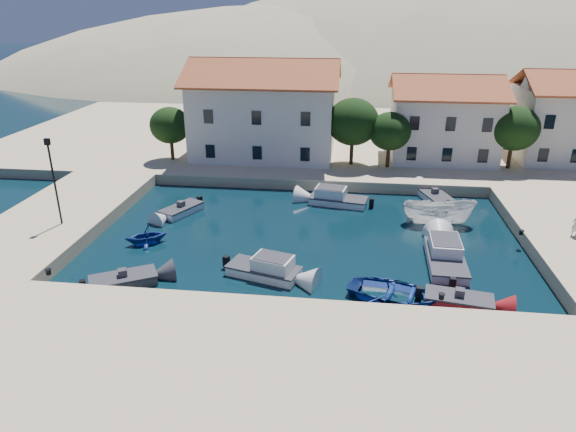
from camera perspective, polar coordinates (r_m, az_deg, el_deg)
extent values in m
plane|color=black|center=(28.40, 0.30, -10.73)|extent=(400.00, 400.00, 0.00)
cube|color=beige|center=(23.32, -1.50, -17.71)|extent=(52.00, 12.00, 1.00)
cube|color=beige|center=(42.77, -24.16, -0.23)|extent=(8.00, 20.00, 1.00)
cube|color=beige|center=(63.44, 6.17, 8.55)|extent=(80.00, 36.00, 1.00)
ellipsoid|color=tan|center=(138.86, 1.48, 7.54)|extent=(198.00, 126.00, 72.00)
ellipsoid|color=tan|center=(162.13, 18.33, 6.76)|extent=(220.00, 176.00, 99.00)
cube|color=silver|center=(53.46, -2.64, 10.73)|extent=(14.00, 9.00, 7.50)
pyramid|color=#974A22|center=(52.70, -2.73, 15.90)|extent=(14.70, 9.45, 2.20)
cube|color=silver|center=(54.62, 16.81, 9.53)|extent=(10.00, 8.00, 6.50)
pyramid|color=#974A22|center=(53.91, 17.30, 13.82)|extent=(10.50, 8.40, 1.80)
cube|color=silver|center=(58.74, 28.41, 8.91)|extent=(9.00, 8.00, 7.00)
pyramid|color=#974A22|center=(58.07, 29.21, 13.10)|extent=(9.45, 8.40, 1.80)
cylinder|color=#382314|center=(53.44, -12.77, 7.45)|extent=(0.36, 0.36, 2.50)
ellipsoid|color=black|center=(52.93, -12.98, 9.80)|extent=(4.00, 4.00, 3.60)
cylinder|color=#382314|center=(50.83, 7.08, 7.36)|extent=(0.36, 0.36, 3.00)
ellipsoid|color=black|center=(50.21, 7.23, 10.34)|extent=(5.00, 5.00, 4.50)
cylinder|color=#382314|center=(50.55, 11.06, 6.74)|extent=(0.36, 0.36, 2.50)
ellipsoid|color=black|center=(50.01, 11.25, 9.22)|extent=(4.00, 4.00, 3.60)
cylinder|color=#382314|center=(53.56, 23.43, 6.32)|extent=(0.36, 0.36, 2.75)
ellipsoid|color=black|center=(53.01, 23.84, 8.88)|extent=(4.60, 4.60, 4.14)
cylinder|color=black|center=(39.28, -24.49, 3.27)|extent=(0.14, 0.14, 6.00)
cube|color=black|center=(38.51, -25.20, 7.48)|extent=(0.35, 0.25, 0.45)
cylinder|color=black|center=(33.07, -25.08, -5.67)|extent=(0.36, 0.36, 0.30)
cylinder|color=black|center=(28.83, 16.69, -8.57)|extent=(0.36, 0.36, 0.30)
cylinder|color=black|center=(38.48, 24.50, -1.68)|extent=(0.36, 0.36, 0.30)
cube|color=#39383D|center=(32.41, -17.80, -6.91)|extent=(4.12, 3.33, 0.90)
cube|color=#39383D|center=(32.25, -17.86, -6.39)|extent=(4.21, 3.41, 0.10)
cube|color=#39383D|center=(32.15, -17.91, -6.05)|extent=(0.68, 0.68, 0.50)
cube|color=white|center=(31.92, -2.71, -6.22)|extent=(4.76, 3.05, 0.90)
cube|color=#39383D|center=(31.76, -2.72, -5.70)|extent=(4.87, 3.12, 0.10)
cube|color=white|center=(31.59, -2.73, -5.11)|extent=(2.69, 2.20, 0.90)
imported|color=navy|center=(30.20, 11.79, -9.06)|extent=(6.20, 5.12, 1.11)
cube|color=maroon|center=(30.44, 18.42, -9.01)|extent=(3.82, 2.21, 0.90)
cube|color=#39383D|center=(30.28, 18.50, -8.47)|extent=(3.91, 2.26, 0.10)
cube|color=#39383D|center=(30.17, 18.55, -8.11)|extent=(0.58, 0.58, 0.50)
cube|color=white|center=(34.75, 17.07, -4.75)|extent=(2.44, 5.60, 0.90)
cube|color=#39383D|center=(34.61, 17.13, -4.26)|extent=(2.49, 5.73, 0.10)
cube|color=white|center=(34.45, 17.20, -3.71)|extent=(2.01, 2.99, 0.90)
imported|color=white|center=(40.98, 16.29, -0.82)|extent=(5.54, 2.27, 2.11)
cube|color=white|center=(45.82, 15.95, 2.02)|extent=(2.93, 4.25, 0.90)
cube|color=#39383D|center=(45.71, 16.00, 2.41)|extent=(2.99, 4.34, 0.10)
cube|color=#39383D|center=(45.64, 16.02, 2.67)|extent=(0.63, 0.63, 0.50)
imported|color=navy|center=(37.49, -15.38, -2.93)|extent=(3.69, 3.54, 1.50)
cube|color=white|center=(42.05, -11.75, 0.60)|extent=(3.02, 3.91, 0.90)
cube|color=#39383D|center=(41.93, -11.78, 1.02)|extent=(3.09, 4.00, 0.10)
cube|color=#39383D|center=(41.86, -11.80, 1.30)|extent=(0.67, 0.67, 0.50)
cube|color=white|center=(43.35, 5.60, 1.64)|extent=(4.95, 2.79, 0.90)
cube|color=#39383D|center=(43.24, 5.61, 2.05)|extent=(5.07, 2.85, 0.10)
cube|color=white|center=(43.11, 5.63, 2.51)|extent=(2.74, 2.10, 0.90)
imported|color=silver|center=(39.71, 29.33, -0.84)|extent=(0.63, 0.47, 1.59)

